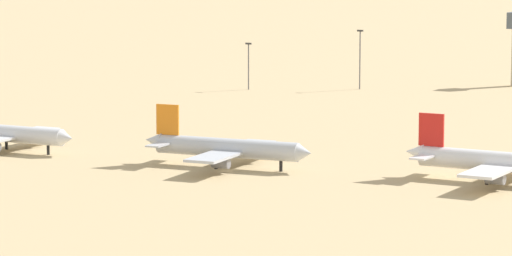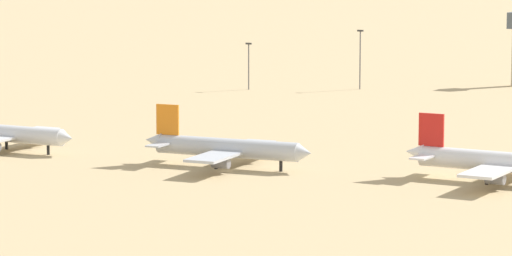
{
  "view_description": "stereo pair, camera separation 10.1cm",
  "coord_description": "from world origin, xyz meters",
  "px_view_note": "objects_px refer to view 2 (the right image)",
  "views": [
    {
      "loc": [
        122.01,
        -233.41,
        43.9
      ],
      "look_at": [
        -2.05,
        16.48,
        6.0
      ],
      "focal_mm": 99.62,
      "sensor_mm": 36.0,
      "label": 1
    },
    {
      "loc": [
        122.1,
        -233.37,
        43.9
      ],
      "look_at": [
        -2.05,
        16.48,
        6.0
      ],
      "focal_mm": 99.62,
      "sensor_mm": 36.0,
      "label": 2
    }
  ],
  "objects_px": {
    "parked_jet_red_3": "(497,162)",
    "parked_jet_white_1": "(4,133)",
    "parked_jet_orange_2": "(226,148)",
    "light_pole_west": "(249,62)",
    "light_pole_mid": "(360,55)"
  },
  "relations": [
    {
      "from": "parked_jet_orange_2",
      "to": "parked_jet_white_1",
      "type": "bearing_deg",
      "value": 179.22
    },
    {
      "from": "parked_jet_orange_2",
      "to": "parked_jet_red_3",
      "type": "distance_m",
      "value": 51.73
    },
    {
      "from": "light_pole_west",
      "to": "light_pole_mid",
      "type": "xyz_separation_m",
      "value": [
        28.3,
        14.97,
        1.88
      ]
    },
    {
      "from": "parked_jet_white_1",
      "to": "parked_jet_red_3",
      "type": "distance_m",
      "value": 102.16
    },
    {
      "from": "parked_jet_orange_2",
      "to": "parked_jet_red_3",
      "type": "relative_size",
      "value": 0.98
    },
    {
      "from": "parked_jet_white_1",
      "to": "parked_jet_red_3",
      "type": "xyz_separation_m",
      "value": [
        101.84,
        8.08,
        0.21
      ]
    },
    {
      "from": "light_pole_west",
      "to": "parked_jet_orange_2",
      "type": "bearing_deg",
      "value": -65.1
    },
    {
      "from": "parked_jet_white_1",
      "to": "light_pole_west",
      "type": "xyz_separation_m",
      "value": [
        -7.69,
        127.1,
        4.27
      ]
    },
    {
      "from": "parked_jet_orange_2",
      "to": "light_pole_mid",
      "type": "xyz_separation_m",
      "value": [
        -29.89,
        140.34,
        6.01
      ]
    },
    {
      "from": "parked_jet_red_3",
      "to": "light_pole_west",
      "type": "distance_m",
      "value": 161.8
    },
    {
      "from": "parked_jet_red_3",
      "to": "parked_jet_white_1",
      "type": "bearing_deg",
      "value": -172.69
    },
    {
      "from": "light_pole_west",
      "to": "light_pole_mid",
      "type": "bearing_deg",
      "value": 27.88
    },
    {
      "from": "parked_jet_orange_2",
      "to": "light_pole_mid",
      "type": "relative_size",
      "value": 2.04
    },
    {
      "from": "light_pole_mid",
      "to": "parked_jet_orange_2",
      "type": "bearing_deg",
      "value": -77.98
    },
    {
      "from": "parked_jet_white_1",
      "to": "parked_jet_orange_2",
      "type": "height_order",
      "value": "parked_jet_orange_2"
    }
  ]
}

